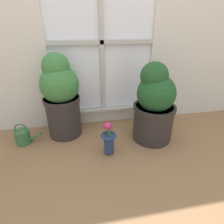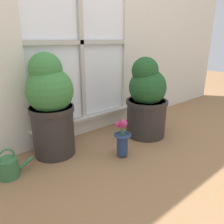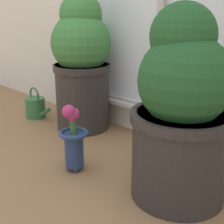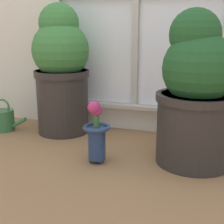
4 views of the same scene
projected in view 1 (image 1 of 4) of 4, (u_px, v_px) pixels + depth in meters
ground_plane at (115, 162)px, 1.35m from camera, size 10.00×10.00×0.00m
potted_plant_left at (61, 96)px, 1.54m from camera, size 0.33×0.33×0.76m
potted_plant_right at (154, 105)px, 1.50m from camera, size 0.37×0.37×0.70m
flower_vase at (109, 138)px, 1.38m from camera, size 0.13×0.13×0.30m
watering_can at (23, 136)px, 1.54m from camera, size 0.23×0.13×0.20m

